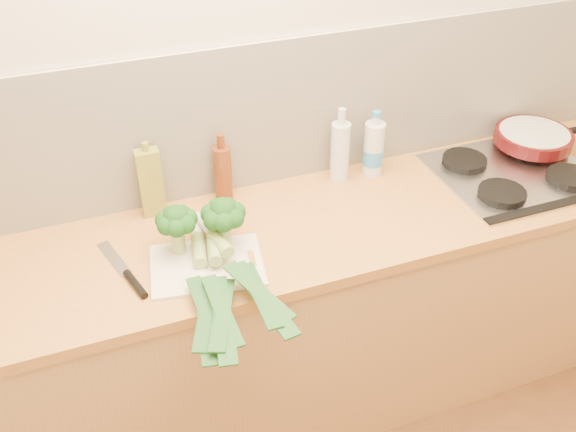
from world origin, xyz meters
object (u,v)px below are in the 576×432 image
chopping_board (207,265)px  skillet (534,137)px  chefs_knife (130,278)px  gas_hob (516,172)px

chopping_board → skillet: size_ratio=0.78×
chopping_board → chefs_knife: bearing=-175.8°
chopping_board → skillet: 1.42m
skillet → chefs_knife: bearing=-169.7°
chefs_knife → gas_hob: bearing=-11.9°
gas_hob → chefs_knife: size_ratio=1.80×
gas_hob → chefs_knife: gas_hob is taller
chefs_knife → skillet: 1.65m
chefs_knife → skillet: bearing=-7.7°
chefs_knife → chopping_board: bearing=-20.4°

